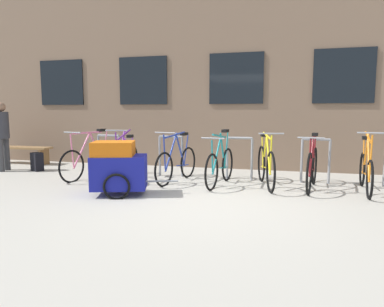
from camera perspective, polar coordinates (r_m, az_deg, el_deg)
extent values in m
plane|color=#B2ADA0|center=(5.47, 2.80, -7.94)|extent=(42.00, 42.00, 0.00)
cube|color=#7A604C|center=(11.29, 9.24, 15.98)|extent=(28.00, 5.43, 6.40)
cube|color=black|center=(10.25, -20.89, 10.96)|extent=(1.30, 0.04, 1.21)
cube|color=black|center=(9.09, -8.17, 11.92)|extent=(1.30, 0.04, 1.21)
cube|color=black|center=(8.47, 7.36, 12.30)|extent=(1.30, 0.04, 1.21)
cube|color=black|center=(8.51, 23.97, 11.75)|extent=(1.30, 0.04, 1.21)
cylinder|color=gray|center=(8.22, -15.27, -0.09)|extent=(0.05, 0.05, 0.87)
cylinder|color=gray|center=(7.98, -12.05, -0.20)|extent=(0.05, 0.05, 0.87)
cylinder|color=gray|center=(8.06, -13.77, 2.93)|extent=(0.52, 0.05, 0.05)
cylinder|color=gray|center=(7.60, -5.39, -0.43)|extent=(0.05, 0.05, 0.87)
cylinder|color=gray|center=(7.44, -1.65, -0.56)|extent=(0.05, 0.05, 0.87)
cylinder|color=gray|center=(7.47, -3.57, 2.81)|extent=(0.52, 0.05, 0.05)
cylinder|color=gray|center=(7.23, 5.86, -0.81)|extent=(0.05, 0.05, 0.87)
cylinder|color=gray|center=(7.17, 9.95, -0.95)|extent=(0.05, 0.05, 0.87)
cylinder|color=gray|center=(7.15, 7.95, 2.58)|extent=(0.52, 0.05, 0.05)
cylinder|color=gray|center=(7.16, 17.82, -1.18)|extent=(0.05, 0.05, 0.87)
cylinder|color=gray|center=(7.21, 21.91, -1.30)|extent=(0.05, 0.05, 0.87)
cylinder|color=gray|center=(7.14, 20.01, 2.22)|extent=(0.52, 0.05, 0.05)
torus|color=black|center=(7.14, 11.49, -1.67)|extent=(0.20, 0.74, 0.75)
torus|color=black|center=(6.16, 12.99, -3.07)|extent=(0.20, 0.74, 0.75)
cylinder|color=yellow|center=(6.39, 12.60, -0.01)|extent=(0.14, 0.48, 0.72)
cylinder|color=yellow|center=(6.77, 12.01, 0.06)|extent=(0.11, 0.36, 0.64)
cylinder|color=yellow|center=(6.52, 12.42, 2.88)|extent=(0.20, 0.77, 0.11)
cylinder|color=yellow|center=(6.90, 11.82, -2.20)|extent=(0.13, 0.50, 0.08)
cylinder|color=yellow|center=(7.02, 11.67, 0.52)|extent=(0.07, 0.20, 0.58)
cylinder|color=yellow|center=(6.14, 13.03, -0.05)|extent=(0.04, 0.08, 0.65)
cube|color=black|center=(6.90, 11.85, 3.04)|extent=(0.14, 0.22, 0.06)
cylinder|color=gray|center=(6.13, 13.07, 3.25)|extent=(0.44, 0.12, 0.03)
torus|color=black|center=(7.33, 26.50, -2.39)|extent=(0.11, 0.66, 0.66)
torus|color=black|center=(6.27, 27.50, -3.90)|extent=(0.11, 0.66, 0.66)
cylinder|color=orange|center=(6.51, 27.36, -0.49)|extent=(0.09, 0.52, 0.79)
cylinder|color=orange|center=(6.94, 26.92, -0.63)|extent=(0.08, 0.39, 0.65)
cylinder|color=orange|center=(6.66, 27.33, 2.41)|extent=(0.13, 0.85, 0.17)
cylinder|color=orange|center=(7.07, 26.71, -2.92)|extent=(0.08, 0.54, 0.07)
cylinder|color=orange|center=(7.20, 26.70, -0.19)|extent=(0.05, 0.20, 0.60)
cylinder|color=orange|center=(6.24, 27.66, -0.58)|extent=(0.04, 0.08, 0.73)
cube|color=black|center=(7.08, 26.92, 2.34)|extent=(0.12, 0.21, 0.06)
cylinder|color=gray|center=(6.23, 27.83, 3.04)|extent=(0.44, 0.07, 0.03)
torus|color=black|center=(8.06, -13.86, -1.04)|extent=(0.18, 0.67, 0.67)
torus|color=black|center=(7.28, -19.41, -2.06)|extent=(0.18, 0.67, 0.67)
cylinder|color=pink|center=(7.45, -17.87, 0.54)|extent=(0.15, 0.52, 0.72)
cylinder|color=pink|center=(7.75, -15.66, 0.88)|extent=(0.12, 0.39, 0.72)
cylinder|color=pink|center=(7.55, -17.01, 3.34)|extent=(0.22, 0.84, 0.04)
cylinder|color=pink|center=(7.86, -15.14, -1.45)|extent=(0.14, 0.54, 0.07)
cylinder|color=pink|center=(7.95, -14.36, 1.24)|extent=(0.07, 0.20, 0.67)
cylinder|color=pink|center=(7.26, -19.38, 0.51)|extent=(0.04, 0.08, 0.65)
cube|color=black|center=(7.86, -14.87, 3.78)|extent=(0.14, 0.22, 0.06)
cylinder|color=gray|center=(7.25, -19.35, 3.33)|extent=(0.44, 0.12, 0.03)
torus|color=black|center=(7.42, -0.66, -1.50)|extent=(0.17, 0.67, 0.67)
torus|color=black|center=(6.53, -4.69, -2.68)|extent=(0.17, 0.67, 0.67)
cylinder|color=#233893|center=(6.73, -3.50, 0.28)|extent=(0.13, 0.49, 0.73)
cylinder|color=#233893|center=(7.08, -1.92, 0.35)|extent=(0.11, 0.36, 0.66)
cylinder|color=#233893|center=(6.84, -2.84, 3.12)|extent=(0.19, 0.79, 0.10)
cylinder|color=#233893|center=(7.20, -1.57, -1.96)|extent=(0.13, 0.51, 0.07)
cylinder|color=#233893|center=(7.30, -0.98, 0.74)|extent=(0.06, 0.20, 0.61)
cylinder|color=#233893|center=(6.51, -4.61, 0.26)|extent=(0.04, 0.08, 0.67)
cube|color=black|center=(7.19, -1.31, 3.29)|extent=(0.14, 0.22, 0.06)
cylinder|color=gray|center=(6.50, -4.53, 3.47)|extent=(0.44, 0.11, 0.03)
torus|color=black|center=(7.12, 5.93, -1.84)|extent=(0.14, 0.68, 0.69)
torus|color=black|center=(6.21, 3.30, -3.11)|extent=(0.14, 0.68, 0.69)
cylinder|color=teal|center=(6.42, 4.12, -0.38)|extent=(0.10, 0.47, 0.65)
cylinder|color=teal|center=(6.76, 5.14, 0.39)|extent=(0.09, 0.34, 0.74)
cylinder|color=teal|center=(6.53, 4.58, 2.93)|extent=(0.15, 0.75, 0.13)
cylinder|color=teal|center=(6.89, 5.33, -2.33)|extent=(0.10, 0.49, 0.07)
cylinder|color=teal|center=(6.99, 5.75, 0.79)|extent=(0.05, 0.20, 0.68)
cylinder|color=teal|center=(6.18, 3.39, -0.42)|extent=(0.04, 0.08, 0.58)
cube|color=black|center=(6.88, 5.56, 3.77)|extent=(0.13, 0.21, 0.06)
cylinder|color=gray|center=(6.18, 3.49, 2.55)|extent=(0.44, 0.09, 0.03)
torus|color=black|center=(7.15, 19.73, -1.95)|extent=(0.17, 0.74, 0.74)
torus|color=black|center=(6.18, 18.95, -3.25)|extent=(0.17, 0.74, 0.74)
cylinder|color=maroon|center=(6.41, 19.28, -0.51)|extent=(0.12, 0.47, 0.66)
cylinder|color=maroon|center=(6.78, 19.58, -0.07)|extent=(0.10, 0.34, 0.67)
cylinder|color=maroon|center=(6.53, 19.52, 2.50)|extent=(0.17, 0.74, 0.05)
cylinder|color=maroon|center=(6.91, 19.55, -2.46)|extent=(0.11, 0.49, 0.08)
cylinder|color=maroon|center=(7.02, 19.77, 0.37)|extent=(0.06, 0.20, 0.61)
cylinder|color=maroon|center=(6.16, 19.08, -0.53)|extent=(0.04, 0.08, 0.59)
cube|color=black|center=(6.90, 19.82, 3.01)|extent=(0.13, 0.21, 0.06)
cylinder|color=gray|center=(6.16, 19.22, 2.48)|extent=(0.44, 0.10, 0.03)
torus|color=black|center=(7.69, -9.81, -1.24)|extent=(0.13, 0.69, 0.69)
torus|color=black|center=(6.69, -12.46, -2.53)|extent=(0.13, 0.69, 0.69)
cylinder|color=#722D99|center=(6.92, -11.73, 0.53)|extent=(0.10, 0.52, 0.77)
cylinder|color=#722D99|center=(7.32, -10.65, 0.25)|extent=(0.09, 0.39, 0.60)
cylinder|color=#722D99|center=(7.06, -11.32, 3.05)|extent=(0.15, 0.85, 0.20)
cylinder|color=#722D99|center=(7.44, -10.40, -1.71)|extent=(0.09, 0.54, 0.07)
cylinder|color=#722D99|center=(7.57, -10.04, 0.67)|extent=(0.05, 0.20, 0.54)
cylinder|color=#722D99|center=(6.66, -12.47, 0.49)|extent=(0.04, 0.08, 0.70)
cube|color=black|center=(7.46, -10.29, 2.87)|extent=(0.13, 0.21, 0.06)
cylinder|color=gray|center=(6.65, -12.48, 3.77)|extent=(0.44, 0.08, 0.03)
cube|color=navy|center=(5.95, -12.00, -3.02)|extent=(1.04, 0.84, 0.56)
cube|color=orange|center=(5.91, -12.96, 0.80)|extent=(0.82, 0.75, 0.24)
torus|color=black|center=(6.31, -11.50, -4.20)|extent=(0.44, 0.17, 0.44)
torus|color=black|center=(5.67, -12.46, -5.48)|extent=(0.44, 0.17, 0.44)
cylinder|color=gray|center=(5.92, -4.98, -4.61)|extent=(0.53, 0.20, 0.03)
cube|color=olive|center=(10.37, -26.37, 0.88)|extent=(1.63, 0.40, 0.05)
cube|color=olive|center=(10.83, -28.91, -0.28)|extent=(0.08, 0.36, 0.42)
cube|color=olive|center=(9.99, -23.48, -0.53)|extent=(0.08, 0.36, 0.42)
cylinder|color=#3F3F42|center=(9.25, -29.30, -0.25)|extent=(0.14, 0.14, 0.78)
cylinder|color=#3F3F42|center=(9.42, -28.50, -0.09)|extent=(0.14, 0.14, 0.78)
cylinder|color=#333338|center=(9.28, -29.15, 4.16)|extent=(0.32, 0.32, 0.63)
sphere|color=#8C664C|center=(9.28, -29.31, 6.77)|extent=(0.22, 0.22, 0.22)
cube|color=black|center=(8.99, -24.42, -1.27)|extent=(0.34, 0.30, 0.44)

